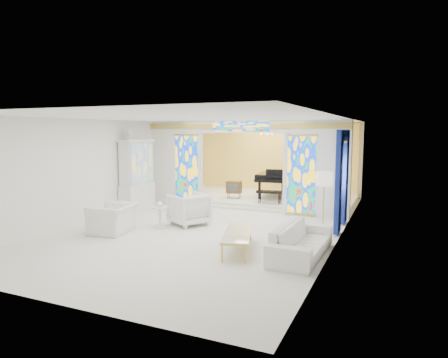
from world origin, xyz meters
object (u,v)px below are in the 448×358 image
at_px(sofa, 301,241).
at_px(coffee_table, 238,233).
at_px(china_cabinet, 137,176).
at_px(armchair_left, 113,219).
at_px(grand_piano, 282,177).
at_px(armchair_right, 189,209).
at_px(tv_console, 234,187).

relative_size(sofa, coffee_table, 1.17).
height_order(china_cabinet, armchair_left, china_cabinet).
relative_size(sofa, grand_piano, 0.82).
height_order(armchair_left, grand_piano, grand_piano).
bearing_deg(armchair_right, china_cabinet, -84.43).
xyz_separation_m(coffee_table, grand_piano, (-0.80, 6.53, 0.53)).
height_order(armchair_left, tv_console, tv_console).
xyz_separation_m(china_cabinet, sofa, (6.17, -2.70, -0.83)).
height_order(china_cabinet, coffee_table, china_cabinet).
distance_m(armchair_left, grand_piano, 7.00).
height_order(coffee_table, grand_piano, grand_piano).
xyz_separation_m(armchair_left, sofa, (4.98, 0.02, -0.03)).
height_order(armchair_left, armchair_right, armchair_right).
height_order(sofa, coffee_table, sofa).
height_order(sofa, tv_console, tv_console).
bearing_deg(armchair_left, grand_piano, 147.06).
distance_m(grand_piano, tv_console, 1.89).
distance_m(china_cabinet, armchair_left, 3.06).
bearing_deg(tv_console, grand_piano, 25.77).
xyz_separation_m(armchair_left, coffee_table, (3.57, -0.13, 0.02)).
xyz_separation_m(grand_piano, tv_console, (-1.50, -1.10, -0.33)).
bearing_deg(grand_piano, armchair_right, -111.39).
relative_size(armchair_right, grand_piano, 0.35).
xyz_separation_m(china_cabinet, grand_piano, (3.96, 3.69, -0.25)).
bearing_deg(sofa, grand_piano, 20.59).
relative_size(armchair_right, tv_console, 1.57).
bearing_deg(grand_piano, coffee_table, -88.44).
bearing_deg(coffee_table, tv_console, 112.99).
distance_m(armchair_right, coffee_table, 2.78).
xyz_separation_m(sofa, tv_console, (-3.71, 5.29, 0.25)).
xyz_separation_m(china_cabinet, coffee_table, (4.76, -2.84, -0.78)).
relative_size(armchair_right, sofa, 0.43).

